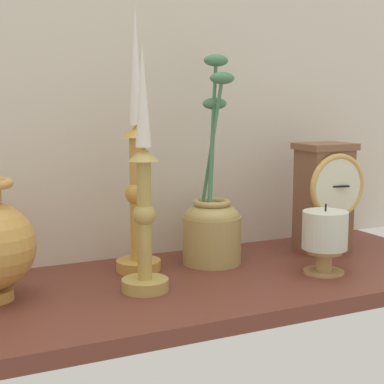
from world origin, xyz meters
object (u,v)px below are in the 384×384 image
object	(u,v)px
candlestick_tall_left	(144,199)
candlestick_tall_center	(137,179)
mantel_clock	(325,196)
pillar_candle_front	(325,237)
brass_vase_jar	(212,222)

from	to	relation	value
candlestick_tall_left	candlestick_tall_center	size ratio (longest dim) A/B	0.85
mantel_clock	pillar_candle_front	world-z (taller)	mantel_clock
mantel_clock	pillar_candle_front	xyz separation A→B (cm)	(-8.76, -11.44, -4.48)
candlestick_tall_left	brass_vase_jar	distance (cm)	19.77
mantel_clock	candlestick_tall_center	bearing A→B (deg)	175.20
candlestick_tall_left	pillar_candle_front	size ratio (longest dim) A/B	3.18
brass_vase_jar	mantel_clock	bearing A→B (deg)	-4.82
candlestick_tall_center	pillar_candle_front	size ratio (longest dim) A/B	3.75
candlestick_tall_center	pillar_candle_front	xyz separation A→B (cm)	(26.89, -14.43, -9.26)
mantel_clock	candlestick_tall_left	size ratio (longest dim) A/B	0.55
candlestick_tall_left	pillar_candle_front	bearing A→B (deg)	-7.53
candlestick_tall_center	pillar_candle_front	world-z (taller)	candlestick_tall_center
candlestick_tall_left	brass_vase_jar	size ratio (longest dim) A/B	1.03
pillar_candle_front	candlestick_tall_center	bearing A→B (deg)	151.78
candlestick_tall_center	brass_vase_jar	bearing A→B (deg)	-4.76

